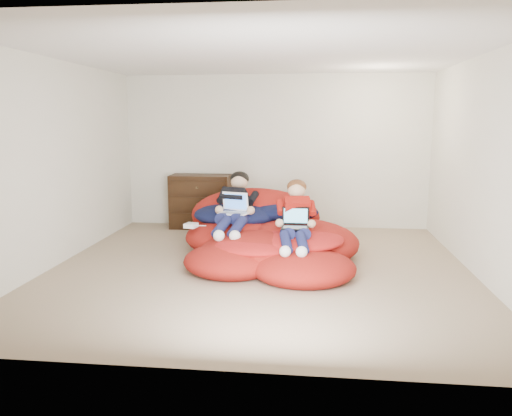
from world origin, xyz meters
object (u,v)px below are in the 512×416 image
Objects in this scene: laptop_black at (295,222)px; laptop_white at (235,208)px; older_boy at (236,204)px; younger_boy at (296,215)px; beanbag_pile at (266,238)px; dresser at (201,201)px.

laptop_white is at bearing 149.69° from laptop_black.
older_boy is 3.95× the size of laptop_black.
laptop_white is (-0.81, 0.41, 0.00)m from younger_boy.
laptop_white is at bearing 153.17° from younger_boy.
older_boy is (-0.41, 0.14, 0.42)m from beanbag_pile.
older_boy is at bearing 161.82° from beanbag_pile.
older_boy is at bearing 90.00° from laptop_white.
beanbag_pile is (1.24, -1.72, -0.18)m from dresser.
older_boy reaches higher than laptop_white.
younger_boy is (1.64, -2.11, 0.20)m from dresser.
dresser is 2.13m from beanbag_pile.
laptop_white reaches higher than laptop_black.
younger_boy is 2.58× the size of laptop_white.
dresser is 0.39× the size of beanbag_pile.
younger_boy is 0.10m from laptop_black.
dresser is 2.68m from younger_boy.
laptop_black is (0.81, -0.59, -0.11)m from older_boy.
younger_boy reaches higher than dresser.
beanbag_pile is 2.34× the size of younger_boy.
younger_boy reaches higher than laptop_white.
younger_boy is 3.34× the size of laptop_black.
older_boy reaches higher than beanbag_pile.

